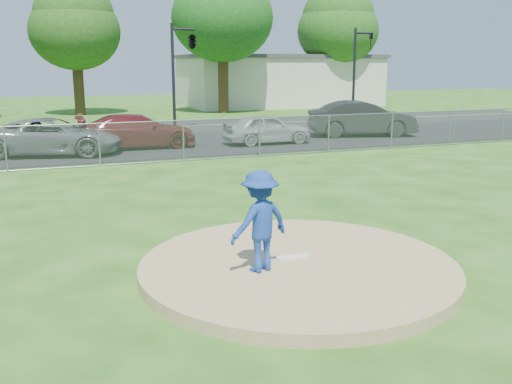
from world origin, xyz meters
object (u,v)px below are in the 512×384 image
at_px(tree_center, 74,20).
at_px(parked_car_charcoal, 362,118).
at_px(parked_car_gray, 53,137).
at_px(commercial_building, 279,80).
at_px(parked_car_darkred, 137,131).
at_px(traffic_cone, 1,147).
at_px(pitcher, 260,221).
at_px(tree_right, 222,4).
at_px(parked_car_pearl, 267,129).
at_px(tree_far_right, 338,20).
at_px(traffic_signal_center, 190,43).
at_px(traffic_signal_right, 358,67).

height_order(tree_center, parked_car_charcoal, tree_center).
bearing_deg(parked_car_gray, tree_center, 7.13).
bearing_deg(commercial_building, parked_car_darkred, -126.04).
distance_m(traffic_cone, parked_car_darkred, 5.35).
xyz_separation_m(tree_center, pitcher, (0.24, -34.14, -5.44)).
height_order(tree_center, parked_car_gray, tree_center).
distance_m(tree_right, pitcher, 34.24).
relative_size(parked_car_gray, parked_car_charcoal, 1.00).
height_order(parked_car_darkred, parked_car_pearl, parked_car_darkred).
xyz_separation_m(parked_car_darkred, parked_car_charcoal, (11.14, 0.24, 0.14)).
distance_m(commercial_building, pitcher, 41.68).
height_order(pitcher, parked_car_gray, pitcher).
bearing_deg(traffic_cone, tree_far_right, 37.20).
bearing_deg(traffic_cone, traffic_signal_center, 33.81).
bearing_deg(tree_far_right, traffic_cone, -142.80).
relative_size(tree_right, parked_car_darkred, 2.35).
distance_m(tree_center, traffic_cone, 19.71).
height_order(tree_center, pitcher, tree_center).
relative_size(tree_center, parked_car_darkred, 1.99).
bearing_deg(pitcher, traffic_cone, -90.55).
bearing_deg(traffic_signal_center, parked_car_darkred, -123.52).
relative_size(tree_far_right, parked_car_gray, 2.06).
bearing_deg(commercial_building, traffic_cone, -133.82).
distance_m(parked_car_darkred, parked_car_charcoal, 11.14).
distance_m(tree_right, parked_car_darkred, 19.62).
height_order(tree_far_right, parked_car_gray, tree_far_right).
distance_m(traffic_signal_center, parked_car_gray, 10.75).
height_order(traffic_signal_center, traffic_signal_right, same).
bearing_deg(parked_car_gray, pitcher, -155.74).
distance_m(tree_far_right, traffic_signal_center, 20.78).
distance_m(pitcher, parked_car_darkred, 16.17).
height_order(traffic_signal_center, parked_car_darkred, traffic_signal_center).
xyz_separation_m(tree_center, parked_car_charcoal, (12.14, -17.75, -5.60)).
bearing_deg(traffic_signal_center, parked_car_gray, -137.44).
bearing_deg(commercial_building, traffic_signal_center, -126.94).
distance_m(traffic_signal_center, traffic_cone, 11.98).
distance_m(tree_center, tree_far_right, 21.03).
xyz_separation_m(commercial_building, parked_car_gray, (-19.41, -22.78, -1.43)).
height_order(commercial_building, tree_far_right, tree_far_right).
distance_m(traffic_signal_right, parked_car_gray, 19.09).
bearing_deg(parked_car_darkred, tree_right, -28.51).
xyz_separation_m(pitcher, parked_car_charcoal, (11.90, 16.39, -0.16)).
bearing_deg(traffic_signal_center, pitcher, -102.06).
xyz_separation_m(tree_right, traffic_signal_center, (-5.03, -10.00, -3.04)).
relative_size(commercial_building, parked_car_pearl, 4.18).
height_order(traffic_cone, parked_car_gray, parked_car_gray).
xyz_separation_m(traffic_cone, parked_car_gray, (1.91, -0.55, 0.39)).
height_order(tree_center, parked_car_darkred, tree_center).
distance_m(traffic_signal_right, parked_car_darkred, 15.67).
bearing_deg(parked_car_gray, parked_car_charcoal, -71.50).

